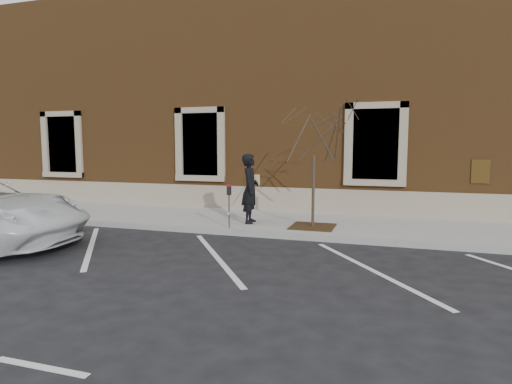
% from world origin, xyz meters
% --- Properties ---
extents(ground, '(120.00, 120.00, 0.00)m').
position_xyz_m(ground, '(0.00, 0.00, 0.00)').
color(ground, '#28282B').
rests_on(ground, ground).
extents(sidewalk_near, '(40.00, 3.50, 0.15)m').
position_xyz_m(sidewalk_near, '(0.00, 1.75, 0.07)').
color(sidewalk_near, '#BDB8B1').
rests_on(sidewalk_near, ground).
extents(curb_near, '(40.00, 0.12, 0.15)m').
position_xyz_m(curb_near, '(0.00, -0.05, 0.07)').
color(curb_near, '#9E9E99').
rests_on(curb_near, ground).
extents(parking_stripes, '(28.00, 4.40, 0.01)m').
position_xyz_m(parking_stripes, '(0.00, -2.20, 0.00)').
color(parking_stripes, silver).
rests_on(parking_stripes, ground).
extents(building_civic, '(40.00, 8.62, 8.00)m').
position_xyz_m(building_civic, '(0.00, 7.74, 4.00)').
color(building_civic, brown).
rests_on(building_civic, ground).
extents(man, '(0.57, 0.78, 1.98)m').
position_xyz_m(man, '(-0.32, 1.06, 1.14)').
color(man, black).
rests_on(man, sidewalk_near).
extents(parking_meter, '(0.11, 0.08, 1.19)m').
position_xyz_m(parking_meter, '(-0.60, 0.12, 0.97)').
color(parking_meter, '#595B60').
rests_on(parking_meter, sidewalk_near).
extents(tree_grate, '(1.16, 1.16, 0.03)m').
position_xyz_m(tree_grate, '(1.51, 0.96, 0.16)').
color(tree_grate, '#3F2914').
rests_on(tree_grate, sidewalk_near).
extents(sapling, '(2.11, 2.11, 3.52)m').
position_xyz_m(sapling, '(1.51, 0.96, 2.62)').
color(sapling, '#403427').
rests_on(sapling, sidewalk_near).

